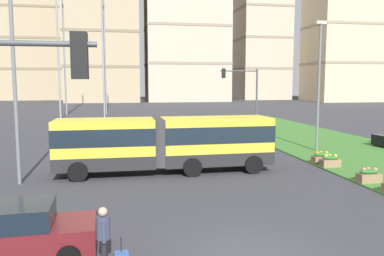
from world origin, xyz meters
The scene contains 16 objects.
articulated_bus centered at (-1.17, 10.95, 1.65)m, with size 11.88×2.88×3.00m.
car_maroon_sedan centered at (-6.54, 1.04, 0.75)m, with size 4.48×2.18×1.58m.
car_silver_hatch centered at (-6.04, 25.10, 0.75)m, with size 4.50×2.23×1.58m.
pedestrian_crossing centered at (-4.02, -0.12, 1.00)m, with size 0.36×0.58×1.74m.
flower_planter_2 centered at (8.36, 6.72, 0.43)m, with size 1.10×0.56×0.74m.
flower_planter_3 centered at (8.36, 10.34, 0.43)m, with size 1.10×0.56×0.74m.
flower_planter_4 centered at (8.36, 11.33, 0.43)m, with size 1.10×0.56×0.74m.
traffic_light_far_right centered at (6.92, 22.00, 4.17)m, with size 3.34×0.28×6.13m.
streetlight_left centered at (-8.50, 9.74, 5.32)m, with size 0.70×0.28×9.75m.
streetlight_median centered at (10.26, 15.57, 5.04)m, with size 0.70×0.28×9.20m.
apartment_tower_west centered at (-30.00, 114.33, 21.40)m, with size 20.45×17.27×42.76m.
apartment_tower_westcentre centered at (-8.27, 96.30, 25.86)m, with size 18.70×16.72×51.67m.
apartment_tower_centre centered at (13.91, 95.84, 19.23)m, with size 21.88×15.61×38.41m.
apartment_tower_eastcentre centered at (38.28, 106.13, 22.05)m, with size 14.54×18.92×44.06m.
apartment_tower_east centered at (56.05, 86.86, 19.44)m, with size 20.02×14.62×38.85m.
transmission_pylon centered at (-8.97, 49.32, 15.50)m, with size 9.00×6.24×28.19m.
Camera 1 is at (-3.47, -10.08, 4.92)m, focal length 36.40 mm.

